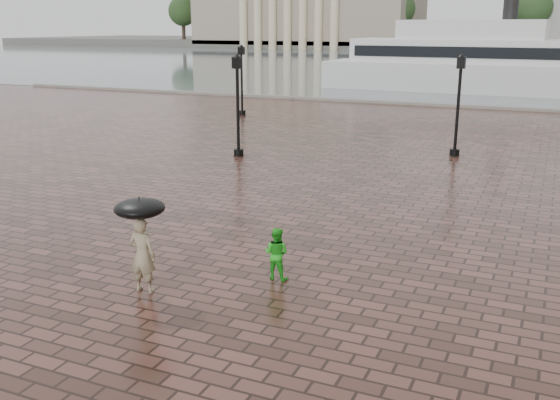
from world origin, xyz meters
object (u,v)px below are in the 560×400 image
adult_pedestrian (143,255)px  ferry_near (469,62)px  street_lamps (380,93)px  child_pedestrian (276,253)px

adult_pedestrian → ferry_near: ferry_near is taller
street_lamps → child_pedestrian: size_ratio=17.21×
street_lamps → ferry_near: size_ratio=0.82×
child_pedestrian → ferry_near: (-2.01, 46.31, 1.92)m
street_lamps → adult_pedestrian: (0.57, -21.72, -1.47)m
adult_pedestrian → ferry_near: (0.38, 48.17, 1.69)m
ferry_near → child_pedestrian: bearing=-85.2°
adult_pedestrian → child_pedestrian: (2.39, 1.86, -0.23)m
street_lamps → adult_pedestrian: 21.78m
ferry_near → street_lamps: bearing=-89.7°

